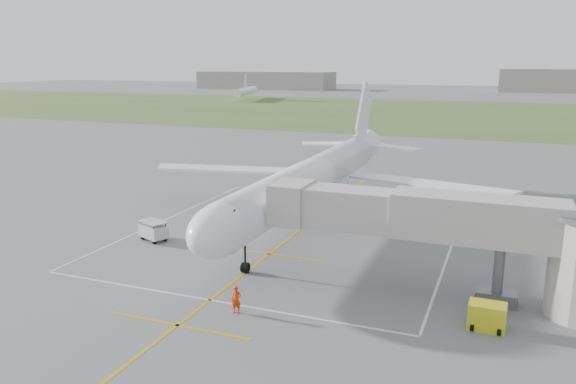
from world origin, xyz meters
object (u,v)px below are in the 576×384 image
at_px(airliner, 312,179).
at_px(baggage_cart, 154,231).
at_px(ramp_worker_wing, 256,203).
at_px(gpu_unit, 487,317).
at_px(ramp_worker_nose, 236,300).
at_px(jet_bridge, 465,232).

height_order(airliner, baggage_cart, airliner).
bearing_deg(ramp_worker_wing, baggage_cart, 95.65).
bearing_deg(baggage_cart, airliner, 67.66).
relative_size(gpu_unit, ramp_worker_nose, 1.22).
xyz_separation_m(gpu_unit, ramp_worker_nose, (-15.01, -3.56, 0.09)).
relative_size(gpu_unit, baggage_cart, 0.74).
relative_size(baggage_cart, ramp_worker_nose, 1.66).
height_order(airliner, ramp_worker_wing, airliner).
xyz_separation_m(gpu_unit, ramp_worker_wing, (-24.28, 19.54, 0.17)).
distance_m(jet_bridge, ramp_worker_wing, 27.54).
xyz_separation_m(airliner, ramp_worker_wing, (-6.71, 1.28, -3.42)).
distance_m(airliner, ramp_worker_nose, 22.25).
bearing_deg(airliner, jet_bridge, -42.19).
height_order(gpu_unit, ramp_worker_nose, ramp_worker_nose).
bearing_deg(gpu_unit, jet_bridge, 115.62).
height_order(gpu_unit, baggage_cart, baggage_cart).
xyz_separation_m(jet_bridge, gpu_unit, (1.85, -4.01, -3.94)).
bearing_deg(jet_bridge, ramp_worker_wing, 145.30).
bearing_deg(ramp_worker_nose, ramp_worker_wing, 102.42).
relative_size(jet_bridge, ramp_worker_wing, 12.05).
height_order(airliner, ramp_worker_nose, airliner).
relative_size(airliner, baggage_cart, 15.70).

